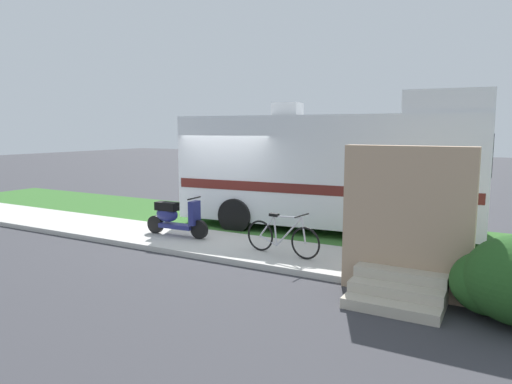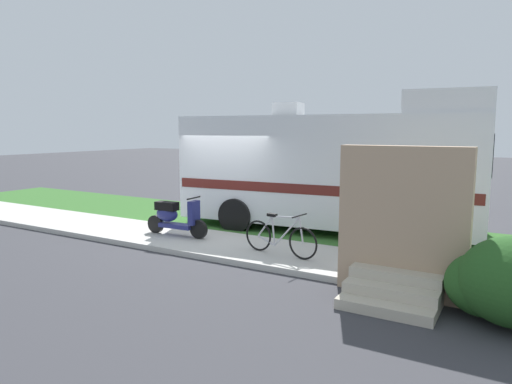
{
  "view_description": "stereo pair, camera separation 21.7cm",
  "coord_description": "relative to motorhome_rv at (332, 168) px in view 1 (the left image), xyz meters",
  "views": [
    {
      "loc": [
        6.39,
        -9.59,
        2.65
      ],
      "look_at": [
        0.89,
        0.3,
        1.1
      ],
      "focal_mm": 32.07,
      "sensor_mm": 36.0,
      "label": 1
    },
    {
      "loc": [
        6.58,
        -9.48,
        2.65
      ],
      "look_at": [
        0.89,
        0.3,
        1.1
      ],
      "focal_mm": 32.07,
      "sensor_mm": 36.0,
      "label": 2
    }
  ],
  "objects": [
    {
      "name": "scooter",
      "position": [
        -2.9,
        -2.84,
        -1.09
      ],
      "size": [
        1.73,
        0.5,
        0.97
      ],
      "color": "black",
      "rests_on": "ground"
    },
    {
      "name": "ground_plane",
      "position": [
        -2.36,
        -1.69,
        -1.66
      ],
      "size": [
        80.0,
        80.0,
        0.0
      ],
      "primitive_type": "plane",
      "color": "#38383D"
    },
    {
      "name": "sidewalk",
      "position": [
        -2.36,
        -2.89,
        -1.6
      ],
      "size": [
        24.0,
        2.0,
        0.12
      ],
      "color": "beige",
      "rests_on": "ground"
    },
    {
      "name": "porch_steps",
      "position": [
        2.65,
        -3.98,
        -0.69
      ],
      "size": [
        2.0,
        1.26,
        2.4
      ],
      "color": "#BCB29E",
      "rests_on": "ground"
    },
    {
      "name": "pickup_truck_near",
      "position": [
        -0.71,
        4.55,
        -0.73
      ],
      "size": [
        5.38,
        2.48,
        1.74
      ],
      "color": "#B7B29E",
      "rests_on": "ground"
    },
    {
      "name": "grass_strip",
      "position": [
        -2.36,
        -0.19,
        -1.62
      ],
      "size": [
        24.0,
        3.4,
        0.08
      ],
      "color": "#336628",
      "rests_on": "ground"
    },
    {
      "name": "bicycle",
      "position": [
        0.09,
        -3.12,
        -1.17
      ],
      "size": [
        1.73,
        0.52,
        0.88
      ],
      "color": "black",
      "rests_on": "ground"
    },
    {
      "name": "bottle_green",
      "position": [
        1.52,
        -2.37,
        -1.44
      ],
      "size": [
        0.07,
        0.07,
        0.24
      ],
      "color": "navy",
      "rests_on": "ground"
    },
    {
      "name": "bottle_spare",
      "position": [
        2.46,
        -2.29,
        -1.42
      ],
      "size": [
        0.07,
        0.07,
        0.28
      ],
      "color": "#B2B2B7",
      "rests_on": "ground"
    },
    {
      "name": "motorhome_rv",
      "position": [
        0.0,
        0.0,
        0.0
      ],
      "size": [
        7.67,
        3.2,
        3.49
      ],
      "color": "silver",
      "rests_on": "ground"
    }
  ]
}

